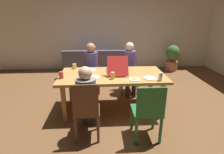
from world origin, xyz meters
TOP-DOWN VIEW (x-y plane):
  - ground_plane at (0.00, 0.00)m, footprint 20.00×20.00m
  - back_wall at (0.00, 3.05)m, footprint 7.52×0.12m
  - dining_table at (0.00, 0.00)m, footprint 2.02×1.02m
  - chair_0 at (0.46, 0.93)m, footprint 0.45×0.44m
  - person_0 at (0.46, 0.78)m, footprint 0.31×0.54m
  - chair_1 at (-0.44, -0.93)m, footprint 0.39×0.40m
  - person_1 at (-0.44, -0.77)m, footprint 0.30×0.52m
  - chair_2 at (-0.44, 0.96)m, footprint 0.38×0.40m
  - person_2 at (-0.44, 0.81)m, footprint 0.31×0.54m
  - chair_3 at (0.46, -0.99)m, footprint 0.43×0.43m
  - pizza_box_0 at (0.09, 0.14)m, footprint 0.39×0.59m
  - plate_0 at (-0.37, -0.17)m, footprint 0.24×0.24m
  - plate_1 at (0.66, -0.28)m, footprint 0.24×0.24m
  - plate_2 at (0.37, -0.33)m, footprint 0.21×0.21m
  - plate_3 at (-0.45, 0.29)m, footprint 0.24×0.24m
  - drinking_glass_0 at (0.81, -0.41)m, footprint 0.07×0.07m
  - drinking_glass_1 at (-0.93, -0.17)m, footprint 0.08×0.08m
  - drinking_glass_2 at (-0.01, -0.27)m, footprint 0.07×0.07m
  - drinking_glass_3 at (-0.78, 0.42)m, footprint 0.08×0.08m
  - couch at (-0.33, 2.27)m, footprint 2.05×0.77m
  - potted_plant at (2.23, 2.55)m, footprint 0.44×0.44m

SIDE VIEW (x-z plane):
  - ground_plane at x=0.00m, z-range 0.00..0.00m
  - couch at x=-0.33m, z-range -0.12..0.71m
  - potted_plant at x=2.23m, z-range 0.03..0.91m
  - chair_0 at x=0.46m, z-range 0.04..0.91m
  - chair_3 at x=0.46m, z-range 0.03..0.95m
  - chair_2 at x=-0.44m, z-range 0.05..0.95m
  - chair_1 at x=-0.44m, z-range 0.04..1.00m
  - person_1 at x=-0.44m, z-range 0.10..1.25m
  - dining_table at x=0.00m, z-range 0.31..1.06m
  - person_2 at x=-0.44m, z-range 0.11..1.33m
  - person_0 at x=0.46m, z-range 0.10..1.34m
  - plate_0 at x=-0.37m, z-range 0.75..0.77m
  - plate_1 at x=0.66m, z-range 0.75..0.77m
  - plate_3 at x=-0.45m, z-range 0.75..0.78m
  - plate_2 at x=0.37m, z-range 0.75..0.78m
  - pizza_box_0 at x=0.09m, z-range 0.62..0.98m
  - drinking_glass_3 at x=-0.78m, z-range 0.75..0.86m
  - drinking_glass_1 at x=-0.93m, z-range 0.75..0.88m
  - drinking_glass_2 at x=-0.01m, z-range 0.75..0.88m
  - drinking_glass_0 at x=0.81m, z-range 0.75..0.90m
  - back_wall at x=0.00m, z-range 0.00..2.90m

